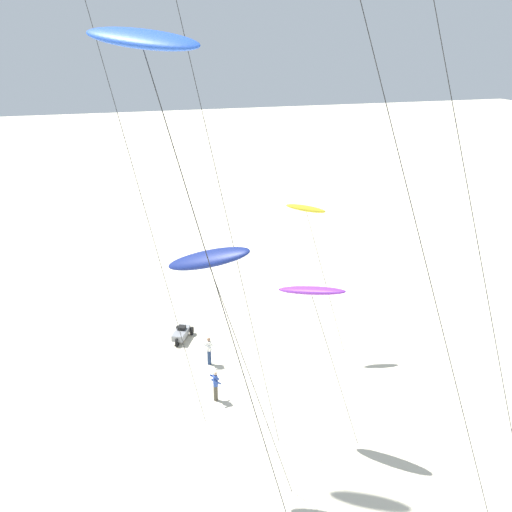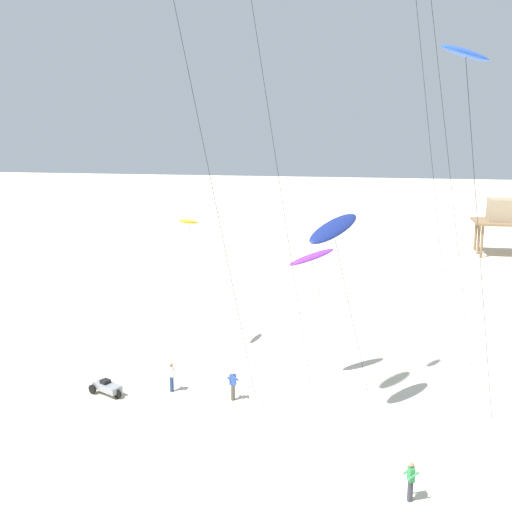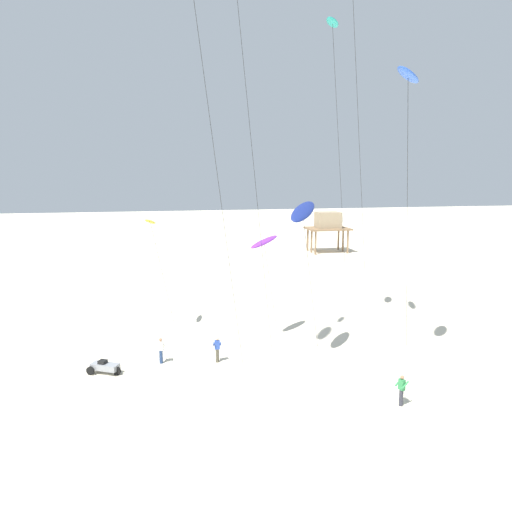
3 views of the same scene
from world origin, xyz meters
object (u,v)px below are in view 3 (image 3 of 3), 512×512
Objects in this scene: kite_purple at (264,242)px; beach_buggy at (104,367)px; kite_flyer_middle at (217,349)px; kite_teal at (333,28)px; kite_flyer_nearest at (161,350)px; kite_flyer_furthest at (402,390)px; kite_blue at (408,77)px; stilt_house at (328,223)px; kite_yellow at (151,223)px; kite_navy at (303,212)px.

kite_purple is 13.25m from beach_buggy.
beach_buggy is (-6.93, -0.36, -0.46)m from kite_flyer_middle.
kite_teal reaches higher than kite_flyer_nearest.
kite_teal is 2.89× the size of kite_purple.
kite_flyer_nearest is 14.78m from kite_flyer_furthest.
stilt_house is (11.75, 44.00, -12.70)m from kite_blue.
beach_buggy is at bearing -160.84° from kite_purple.
kite_flyer_middle is at bearing -58.38° from kite_yellow.
kite_flyer_furthest is at bearing -42.23° from kite_flyer_middle.
kite_navy is at bearing -4.82° from beach_buggy.
kite_purple is 4.59× the size of kite_flyer_furthest.
kite_navy is 6.29× the size of kite_flyer_furthest.
kite_navy is at bearing -15.03° from kite_flyer_middle.
kite_navy is 12.50m from kite_flyer_nearest.
kite_blue reaches higher than kite_flyer_nearest.
beach_buggy is at bearing -113.99° from kite_yellow.
kite_purple is (-6.37, 7.35, -9.95)m from kite_blue.
kite_navy is 13.45m from kite_teal.
kite_yellow is at bearing -127.56° from stilt_house.
kite_flyer_nearest is at bearing 15.02° from beach_buggy.
kite_flyer_nearest is at bearing -86.19° from kite_yellow.
kite_flyer_nearest is 1.00× the size of kite_flyer_middle.
kite_flyer_nearest is (-12.13, -3.13, -20.76)m from kite_teal.
kite_flyer_furthest is 0.80× the size of beach_buggy.
kite_purple is at bearing 41.41° from kite_flyer_middle.
kite_flyer_furthest is (0.04, -11.51, -20.76)m from kite_teal.
kite_teal is at bearing 23.16° from kite_flyer_middle.
stilt_house is 3.04× the size of beach_buggy.
kite_flyer_middle is at bearing -138.59° from kite_purple.
kite_yellow is (-14.13, 10.35, -8.74)m from kite_blue.
stilt_house is (13.36, 36.35, -17.19)m from kite_teal.
kite_teal is 10.67× the size of beach_buggy.
beach_buggy is at bearing 175.18° from kite_navy.
kite_flyer_middle is (-10.20, 3.97, -16.27)m from kite_blue.
beach_buggy is (-15.56, 7.47, -0.46)m from kite_flyer_furthest.
kite_teal is 13.26× the size of kite_flyer_furthest.
kite_teal is 22.76m from kite_flyer_middle.
kite_blue is at bearing -11.91° from beach_buggy.
kite_blue is 19.61m from kite_flyer_middle.
kite_blue reaches higher than stilt_house.
kite_blue is 10.61× the size of kite_flyer_nearest.
kite_flyer_nearest reaches higher than beach_buggy.
kite_navy is 5.52m from kite_purple.
kite_teal is (-1.61, 7.65, 4.49)m from kite_blue.
beach_buggy is at bearing 168.09° from kite_blue.
stilt_house reaches higher than kite_flyer_furthest.
kite_blue is 16.79m from kite_flyer_furthest.
stilt_house is at bearing 63.69° from kite_purple.
kite_teal is 23.73m from kite_flyer_furthest.
kite_yellow is 5.33× the size of kite_flyer_nearest.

